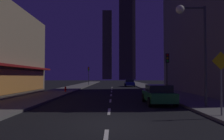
# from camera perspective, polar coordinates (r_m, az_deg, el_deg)

# --- Properties ---
(ground_plane) EXTENTS (78.00, 136.00, 0.10)m
(ground_plane) POSITION_cam_1_polar(r_m,az_deg,el_deg) (40.81, 0.04, -4.85)
(ground_plane) COLOR black
(sidewalk_right) EXTENTS (4.00, 76.00, 0.15)m
(sidewalk_right) POSITION_cam_1_polar(r_m,az_deg,el_deg) (41.35, 9.82, -4.61)
(sidewalk_right) COLOR #605E59
(sidewalk_right) RESTS_ON ground
(sidewalk_left) EXTENTS (4.00, 76.00, 0.15)m
(sidewalk_left) POSITION_cam_1_polar(r_m,az_deg,el_deg) (41.44, -9.72, -4.60)
(sidewalk_left) COLOR #605E59
(sidewalk_left) RESTS_ON ground
(lane_marking_center) EXTENTS (0.16, 33.40, 0.01)m
(lane_marking_center) POSITION_cam_1_polar(r_m,az_deg,el_deg) (22.45, -0.26, -7.14)
(lane_marking_center) COLOR silver
(lane_marking_center) RESTS_ON ground
(skyscraper_distant_tall) EXTENTS (6.97, 5.44, 51.55)m
(skyscraper_distant_tall) POSITION_cam_1_polar(r_m,az_deg,el_deg) (152.52, -1.38, 7.07)
(skyscraper_distant_tall) COLOR #4A4637
(skyscraper_distant_tall) RESTS_ON ground
(skyscraper_distant_mid) EXTENTS (8.26, 8.62, 60.99)m
(skyscraper_distant_mid) POSITION_cam_1_polar(r_m,az_deg,el_deg) (133.35, 3.85, 10.44)
(skyscraper_distant_mid) COLOR #312F25
(skyscraper_distant_mid) RESTS_ON ground
(skyscraper_distant_short) EXTENTS (7.33, 5.10, 73.95)m
(skyscraper_distant_short) POSITION_cam_1_polar(r_m,az_deg,el_deg) (145.29, 5.10, 12.04)
(skyscraper_distant_short) COLOR #5B5744
(skyscraper_distant_short) RESTS_ON ground
(car_parked_near) EXTENTS (1.98, 4.24, 1.45)m
(car_parked_near) POSITION_cam_1_polar(r_m,az_deg,el_deg) (15.48, 12.97, -6.74)
(car_parked_near) COLOR #1E722D
(car_parked_near) RESTS_ON ground
(car_parked_far) EXTENTS (1.98, 4.24, 1.45)m
(car_parked_far) POSITION_cam_1_polar(r_m,az_deg,el_deg) (41.93, 4.98, -3.68)
(car_parked_far) COLOR navy
(car_parked_far) RESTS_ON ground
(fire_hydrant_far_left) EXTENTS (0.42, 0.30, 0.65)m
(fire_hydrant_far_left) POSITION_cam_1_polar(r_m,az_deg,el_deg) (26.49, -13.09, -5.31)
(fire_hydrant_far_left) COLOR red
(fire_hydrant_far_left) RESTS_ON sidewalk_left
(traffic_light_near_right) EXTENTS (0.32, 0.48, 4.20)m
(traffic_light_near_right) POSITION_cam_1_polar(r_m,az_deg,el_deg) (20.29, 15.38, 1.37)
(traffic_light_near_right) COLOR #2D2D2D
(traffic_light_near_right) RESTS_ON sidewalk_right
(traffic_light_far_left) EXTENTS (0.32, 0.48, 4.20)m
(traffic_light_far_left) POSITION_cam_1_polar(r_m,az_deg,el_deg) (47.02, -6.63, -0.49)
(traffic_light_far_left) COLOR #2D2D2D
(traffic_light_far_left) RESTS_ON sidewalk_left
(street_lamp_right) EXTENTS (1.96, 0.56, 6.58)m
(street_lamp_right) POSITION_cam_1_polar(r_m,az_deg,el_deg) (14.27, 21.82, 10.40)
(street_lamp_right) COLOR #38383D
(street_lamp_right) RESTS_ON sidewalk_right
(pedestrian_crossing_sign) EXTENTS (0.91, 0.08, 3.15)m
(pedestrian_crossing_sign) POSITION_cam_1_polar(r_m,az_deg,el_deg) (11.33, 28.57, -1.90)
(pedestrian_crossing_sign) COLOR slate
(pedestrian_crossing_sign) RESTS_ON sidewalk_right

